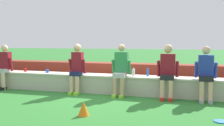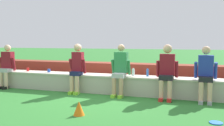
{
  "view_description": "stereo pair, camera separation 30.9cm",
  "coord_description": "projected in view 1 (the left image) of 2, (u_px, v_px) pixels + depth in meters",
  "views": [
    {
      "loc": [
        2.2,
        -6.68,
        1.49
      ],
      "look_at": [
        0.2,
        0.26,
        0.87
      ],
      "focal_mm": 41.05,
      "sensor_mm": 36.0,
      "label": 1
    },
    {
      "loc": [
        2.49,
        -6.59,
        1.49
      ],
      "look_at": [
        0.2,
        0.26,
        0.87
      ],
      "focal_mm": 41.05,
      "sensor_mm": 36.0,
      "label": 2
    }
  ],
  "objects": [
    {
      "name": "person_left_of_center",
      "position": [
        77.0,
        67.0,
        7.24
      ],
      "size": [
        0.48,
        0.5,
        1.41
      ],
      "color": "#DBAD89",
      "rests_on": "ground"
    },
    {
      "name": "ground_plane",
      "position": [
        103.0,
        95.0,
        7.13
      ],
      "size": [
        80.0,
        80.0,
        0.0
      ],
      "primitive_type": "plane",
      "color": "#2D752D"
    },
    {
      "name": "person_far_left",
      "position": [
        4.0,
        65.0,
        7.94
      ],
      "size": [
        0.55,
        0.48,
        1.37
      ],
      "color": "beige",
      "rests_on": "ground"
    },
    {
      "name": "frisbee",
      "position": [
        220.0,
        121.0,
        4.72
      ],
      "size": [
        0.24,
        0.24,
        0.02
      ],
      "primitive_type": "cylinder",
      "color": "blue",
      "rests_on": "ground"
    },
    {
      "name": "sports_cone",
      "position": [
        84.0,
        109.0,
        5.1
      ],
      "size": [
        0.23,
        0.23,
        0.29
      ],
      "primitive_type": "cone",
      "color": "orange",
      "rests_on": "ground"
    },
    {
      "name": "person_center",
      "position": [
        121.0,
        69.0,
        6.93
      ],
      "size": [
        0.53,
        0.58,
        1.4
      ],
      "color": "tan",
      "rests_on": "ground"
    },
    {
      "name": "water_bottle_near_left",
      "position": [
        148.0,
        72.0,
        7.05
      ],
      "size": [
        0.06,
        0.06,
        0.22
      ],
      "color": "blue",
      "rests_on": "stone_seating_wall"
    },
    {
      "name": "person_right_of_center",
      "position": [
        168.0,
        70.0,
        6.56
      ],
      "size": [
        0.56,
        0.58,
        1.4
      ],
      "color": "#DBAD89",
      "rests_on": "ground"
    },
    {
      "name": "stone_seating_wall",
      "position": [
        105.0,
        83.0,
        7.36
      ],
      "size": [
        9.54,
        0.57,
        0.52
      ],
      "color": "#B7AF9E",
      "rests_on": "ground"
    },
    {
      "name": "plastic_cup_right_end",
      "position": [
        47.0,
        71.0,
        7.85
      ],
      "size": [
        0.09,
        0.09,
        0.1
      ],
      "primitive_type": "cylinder",
      "color": "blue",
      "rests_on": "stone_seating_wall"
    },
    {
      "name": "plastic_cup_middle",
      "position": [
        25.0,
        70.0,
        8.11
      ],
      "size": [
        0.08,
        0.08,
        0.11
      ],
      "primitive_type": "cylinder",
      "color": "red",
      "rests_on": "stone_seating_wall"
    },
    {
      "name": "brick_bleachers",
      "position": [
        116.0,
        77.0,
        8.45
      ],
      "size": [
        11.64,
        1.31,
        0.75
      ],
      "color": "brown",
      "rests_on": "ground"
    },
    {
      "name": "person_far_right",
      "position": [
        206.0,
        72.0,
        6.32
      ],
      "size": [
        0.54,
        0.58,
        1.36
      ],
      "color": "#DBAD89",
      "rests_on": "ground"
    },
    {
      "name": "water_bottle_near_right",
      "position": [
        133.0,
        72.0,
        7.13
      ],
      "size": [
        0.08,
        0.08,
        0.21
      ],
      "color": "silver",
      "rests_on": "stone_seating_wall"
    }
  ]
}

